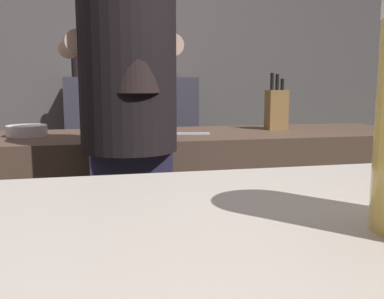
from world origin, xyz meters
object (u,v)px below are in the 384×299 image
object	(u,v)px
bottle_olive_oil	(124,65)
bottle_soy	(115,67)
chefs_knife	(184,133)
mixing_bowl	(27,131)
bottle_vinegar	(153,66)
bottle_hot_sauce	(77,66)
bartender	(129,126)
knife_block	(276,109)

from	to	relation	value
bottle_olive_oil	bottle_soy	bearing A→B (deg)	-119.75
chefs_knife	mixing_bowl	bearing A→B (deg)	-173.75
bottle_vinegar	bottle_hot_sauce	bearing A→B (deg)	-167.83
bottle_olive_oil	bottle_hot_sauce	bearing A→B (deg)	-157.50
bartender	chefs_knife	distance (m)	0.50
bartender	bottle_vinegar	world-z (taller)	bartender
bottle_soy	bottle_vinegar	world-z (taller)	bottle_vinegar
bottle_hot_sauce	knife_block	bearing A→B (deg)	-45.41
bartender	bottle_olive_oil	xyz separation A→B (m)	(0.09, 1.69, 0.29)
bottle_hot_sauce	bottle_vinegar	distance (m)	0.55
bartender	chefs_knife	size ratio (longest dim) A/B	7.09
knife_block	bottle_olive_oil	xyz separation A→B (m)	(-0.69, 1.17, 0.26)
chefs_knife	bottle_vinegar	xyz separation A→B (m)	(0.03, 1.26, 0.36)
bottle_soy	bartender	bearing A→B (deg)	-91.04
bottle_vinegar	bottle_olive_oil	bearing A→B (deg)	174.79
bottle_olive_oil	bottle_vinegar	distance (m)	0.21
chefs_knife	bottle_olive_oil	xyz separation A→B (m)	(-0.18, 1.28, 0.37)
knife_block	mixing_bowl	size ratio (longest dim) A/B	1.63
bartender	knife_block	bearing A→B (deg)	-64.84
chefs_knife	bottle_hot_sauce	xyz separation A→B (m)	(-0.51, 1.15, 0.35)
bottle_olive_oil	bartender	bearing A→B (deg)	-93.21
bartender	bottle_hot_sauce	distance (m)	1.59
bottle_hot_sauce	bottle_soy	bearing A→B (deg)	4.47
bottle_soy	mixing_bowl	bearing A→B (deg)	-112.44
bottle_vinegar	bartender	bearing A→B (deg)	-100.41
bottle_soy	bottle_olive_oil	distance (m)	0.13
bartender	chefs_knife	world-z (taller)	bartender
bottle_soy	bottle_vinegar	distance (m)	0.29
bartender	bottle_soy	size ratio (longest dim) A/B	9.23
mixing_bowl	bottle_hot_sauce	xyz separation A→B (m)	(0.19, 1.06, 0.33)
bottle_hot_sauce	bottle_soy	distance (m)	0.26
knife_block	bottle_olive_oil	bearing A→B (deg)	120.60
knife_block	mixing_bowl	world-z (taller)	knife_block
bottle_soy	bottle_vinegar	bearing A→B (deg)	19.04
knife_block	mixing_bowl	distance (m)	1.21
bartender	bottle_hot_sauce	xyz separation A→B (m)	(-0.23, 1.55, 0.27)
chefs_knife	bottle_soy	bearing A→B (deg)	115.06
knife_block	bottle_hot_sauce	distance (m)	1.47
mixing_bowl	bottle_hot_sauce	world-z (taller)	bottle_hot_sauce
knife_block	bottle_soy	world-z (taller)	bottle_soy
knife_block	bottle_vinegar	distance (m)	1.27
bartender	bottle_olive_oil	distance (m)	1.71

